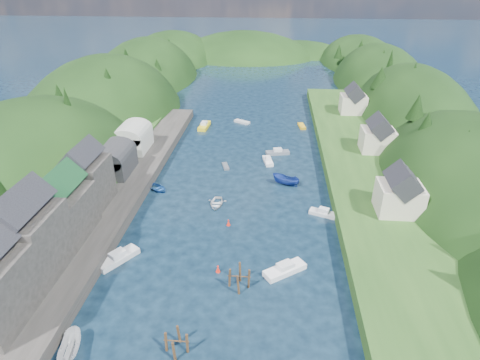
# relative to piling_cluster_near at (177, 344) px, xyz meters

# --- Properties ---
(ground) EXTENTS (600.00, 600.00, 0.00)m
(ground) POSITION_rel_piling_cluster_near_xyz_m (4.17, 56.80, -1.06)
(ground) COLOR black
(ground) RESTS_ON ground
(hillside_left) EXTENTS (44.00, 245.56, 52.00)m
(hillside_left) POSITION_rel_piling_cluster_near_xyz_m (-40.83, 81.80, -9.10)
(hillside_left) COLOR black
(hillside_left) RESTS_ON ground
(hillside_right) EXTENTS (36.00, 245.56, 48.00)m
(hillside_right) POSITION_rel_piling_cluster_near_xyz_m (49.17, 81.80, -8.48)
(hillside_right) COLOR black
(hillside_right) RESTS_ON ground
(far_hills) EXTENTS (103.00, 68.00, 44.00)m
(far_hills) POSITION_rel_piling_cluster_near_xyz_m (5.39, 180.81, -11.86)
(far_hills) COLOR black
(far_hills) RESTS_ON ground
(hill_trees) EXTENTS (90.74, 146.11, 12.13)m
(hill_trees) POSITION_rel_piling_cluster_near_xyz_m (4.66, 72.04, 10.05)
(hill_trees) COLOR black
(hill_trees) RESTS_ON ground
(quay_left) EXTENTS (12.00, 110.00, 2.00)m
(quay_left) POSITION_rel_piling_cluster_near_xyz_m (-19.83, 26.80, -0.06)
(quay_left) COLOR #2D2B28
(quay_left) RESTS_ON ground
(terrace_left_grass) EXTENTS (12.00, 110.00, 2.50)m
(terrace_left_grass) POSITION_rel_piling_cluster_near_xyz_m (-26.83, 26.80, 0.19)
(terrace_left_grass) COLOR #234719
(terrace_left_grass) RESTS_ON ground
(quayside_buildings) EXTENTS (8.00, 35.84, 12.90)m
(quayside_buildings) POSITION_rel_piling_cluster_near_xyz_m (-21.83, 13.19, 6.02)
(quayside_buildings) COLOR #2D2B28
(quayside_buildings) RESTS_ON quay_left
(boat_sheds) EXTENTS (7.00, 21.00, 7.50)m
(boat_sheds) POSITION_rel_piling_cluster_near_xyz_m (-21.83, 45.80, 4.21)
(boat_sheds) COLOR #2D2D30
(boat_sheds) RESTS_ON quay_left
(terrace_right) EXTENTS (16.00, 120.00, 2.40)m
(terrace_right) POSITION_rel_piling_cluster_near_xyz_m (29.17, 46.80, 0.14)
(terrace_right) COLOR #234719
(terrace_right) RESTS_ON ground
(right_bank_cottages) EXTENTS (9.00, 59.24, 8.41)m
(right_bank_cottages) POSITION_rel_piling_cluster_near_xyz_m (32.17, 55.14, 4.78)
(right_bank_cottages) COLOR beige
(right_bank_cottages) RESTS_ON terrace_right
(piling_cluster_near) EXTENTS (2.91, 2.75, 3.27)m
(piling_cluster_near) POSITION_rel_piling_cluster_near_xyz_m (0.00, 0.00, 0.00)
(piling_cluster_near) COLOR #382314
(piling_cluster_near) RESTS_ON ground
(piling_cluster_far) EXTENTS (3.13, 2.93, 3.74)m
(piling_cluster_far) POSITION_rel_piling_cluster_near_xyz_m (6.13, 10.95, 0.23)
(piling_cluster_far) COLOR #382314
(piling_cluster_far) RESTS_ON ground
(channel_buoy_near) EXTENTS (0.70, 0.70, 1.10)m
(channel_buoy_near) POSITION_rel_piling_cluster_near_xyz_m (2.81, 13.79, -0.58)
(channel_buoy_near) COLOR red
(channel_buoy_near) RESTS_ON ground
(channel_buoy_far) EXTENTS (0.70, 0.70, 1.10)m
(channel_buoy_far) POSITION_rel_piling_cluster_near_xyz_m (2.99, 25.73, -0.58)
(channel_buoy_far) COLOR red
(channel_buoy_far) RESTS_ON ground
(moored_boats) EXTENTS (37.16, 87.40, 2.20)m
(moored_boats) POSITION_rel_piling_cluster_near_xyz_m (1.42, 29.94, -0.44)
(moored_boats) COLOR silver
(moored_boats) RESTS_ON ground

